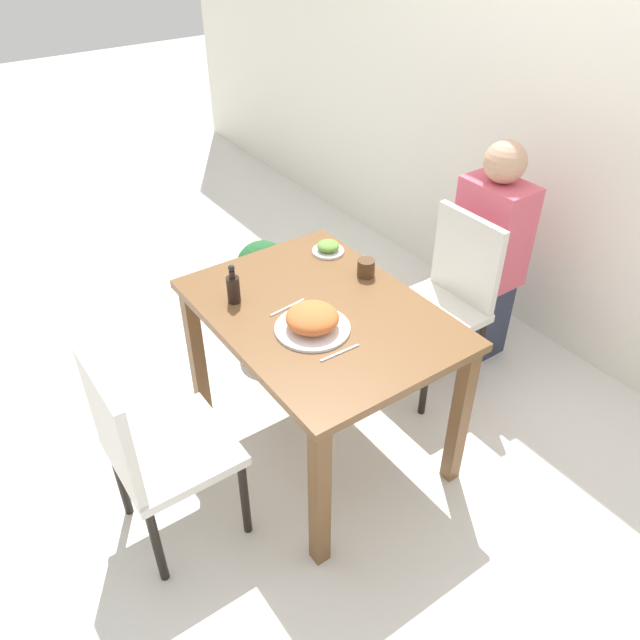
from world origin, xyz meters
TOP-DOWN VIEW (x-y plane):
  - ground_plane at (0.00, 0.00)m, footprint 16.00×16.00m
  - wall_back at (0.00, 1.54)m, footprint 8.00×0.05m
  - dining_table at (0.00, 0.00)m, footprint 1.09×0.80m
  - chair_near at (0.05, -0.78)m, footprint 0.42×0.42m
  - chair_far at (-0.05, 0.77)m, footprint 0.42×0.42m
  - food_plate at (0.09, -0.10)m, footprint 0.29×0.29m
  - side_plate at (-0.35, 0.29)m, footprint 0.15×0.15m
  - drink_cup at (-0.10, 0.31)m, footprint 0.08×0.08m
  - sauce_bottle at (-0.25, -0.25)m, footprint 0.05×0.05m
  - fork_utensil at (-0.09, -0.10)m, footprint 0.03×0.17m
  - spoon_utensil at (0.26, -0.10)m, footprint 0.01×0.17m
  - potted_plant_left at (-0.84, 0.22)m, footprint 0.28×0.28m
  - person_figure at (-0.10, 1.11)m, footprint 0.34×0.22m

SIDE VIEW (x-z plane):
  - ground_plane at x=0.00m, z-range 0.00..0.00m
  - potted_plant_left at x=-0.84m, z-range 0.03..0.62m
  - chair_near at x=0.05m, z-range 0.05..0.94m
  - chair_far at x=-0.05m, z-range 0.05..0.94m
  - person_figure at x=-0.10m, z-range 0.00..1.17m
  - dining_table at x=0.00m, z-range 0.26..1.01m
  - fork_utensil at x=-0.09m, z-range 0.75..0.75m
  - spoon_utensil at x=0.26m, z-range 0.75..0.75m
  - side_plate at x=-0.35m, z-range 0.74..0.80m
  - drink_cup at x=-0.10m, z-range 0.75..0.82m
  - food_plate at x=0.09m, z-range 0.74..0.84m
  - sauce_bottle at x=-0.25m, z-range 0.73..0.90m
  - wall_back at x=0.00m, z-range 0.00..2.60m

